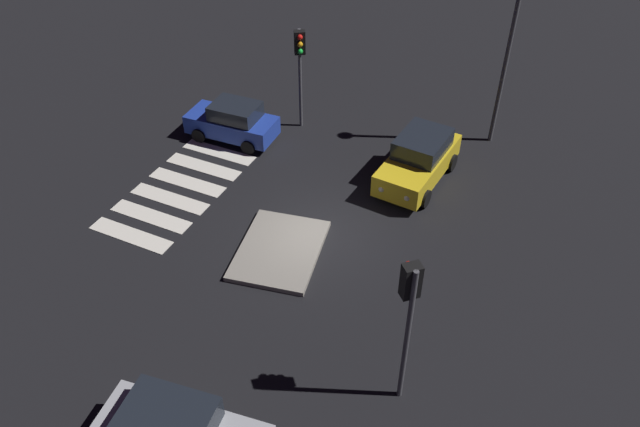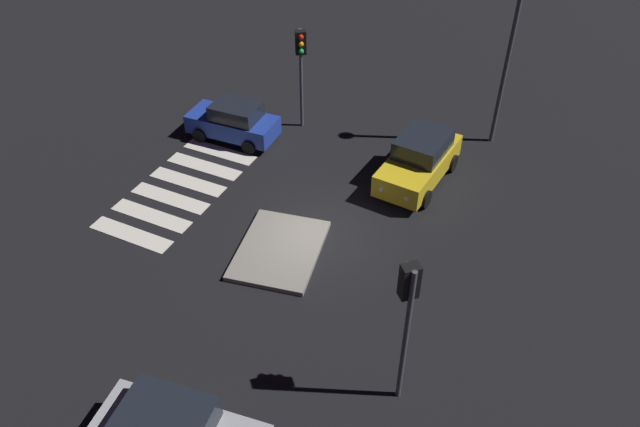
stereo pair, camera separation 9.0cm
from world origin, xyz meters
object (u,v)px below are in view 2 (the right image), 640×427
car_blue (234,121)px  traffic_light_north (408,302)px  traffic_light_south (301,56)px  street_lamp (516,17)px  traffic_island (280,250)px  car_yellow (419,160)px

car_blue → traffic_light_north: bearing=137.3°
traffic_light_south → traffic_light_north: (10.98, 8.45, 0.20)m
traffic_light_south → street_lamp: bearing=76.2°
traffic_island → traffic_light_north: bearing=57.8°
traffic_island → street_lamp: (-10.05, 4.83, 5.37)m
traffic_island → car_blue: size_ratio=1.03×
traffic_island → car_yellow: (-6.01, 2.89, 0.85)m
traffic_island → traffic_light_north: traffic_light_north is taller
traffic_light_south → car_yellow: bearing=43.7°
traffic_light_north → street_lamp: bearing=-40.9°
street_lamp → traffic_island: bearing=-25.7°
traffic_light_south → street_lamp: (-2.54, 7.77, 2.08)m
traffic_island → street_lamp: size_ratio=0.50×
traffic_island → street_lamp: bearing=154.3°
traffic_light_south → street_lamp: size_ratio=0.55×
car_yellow → street_lamp: (-4.04, 1.94, 4.52)m
car_blue → traffic_light_north: traffic_light_north is taller
car_yellow → traffic_island: bearing=-20.6°
traffic_island → car_blue: 7.55m
car_blue → street_lamp: 11.93m
car_blue → street_lamp: street_lamp is taller
car_yellow → car_blue: car_yellow is taller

